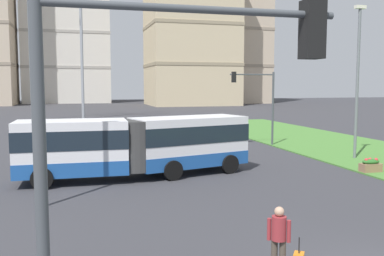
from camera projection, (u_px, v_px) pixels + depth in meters
articulated_bus at (137, 145)px, 21.95m from camera, size 11.93×4.01×3.00m
pedestrian_crossing at (279, 236)px, 10.61m from camera, size 0.49×0.37×1.74m
flower_planter_3 at (371, 165)px, 23.03m from camera, size 1.10×0.56×0.74m
traffic_light_near_left at (149, 136)px, 5.49m from camera, size 3.99×0.28×5.86m
traffic_light_far_right at (259, 95)px, 32.84m from camera, size 3.61×0.28×5.67m
streetlight_left at (33, 75)px, 16.01m from camera, size 0.70×0.28×9.21m
streetlight_median at (358, 76)px, 26.87m from camera, size 0.70×0.28×9.54m
apartment_tower_westcentre at (65, 3)px, 114.45m from camera, size 21.69×20.15×52.36m
apartment_tower_centre at (191, 28)px, 99.58m from camera, size 19.86×16.68×35.32m
apartment_tower_eastcentre at (228, 16)px, 112.52m from camera, size 18.08×18.43×45.17m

